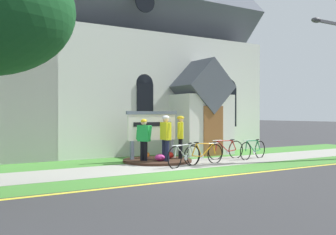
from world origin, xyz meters
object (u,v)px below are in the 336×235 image
(cyclist_in_yellow_jersey, at_px, (144,138))
(cyclist_in_green_jersey, at_px, (181,134))
(church_sign, at_px, (152,128))
(bicycle_red, at_px, (226,150))
(roadside_conifer, at_px, (215,49))
(cyclist_in_blue_jersey, at_px, (166,135))
(bicycle_black, at_px, (204,154))
(bicycle_white, at_px, (253,150))
(bicycle_yellow, at_px, (184,155))

(cyclist_in_yellow_jersey, bearing_deg, cyclist_in_green_jersey, -4.08)
(church_sign, distance_m, bicycle_red, 3.07)
(roadside_conifer, bearing_deg, church_sign, -145.03)
(cyclist_in_green_jersey, bearing_deg, cyclist_in_blue_jersey, -155.78)
(bicycle_black, distance_m, cyclist_in_blue_jersey, 1.49)
(bicycle_black, height_order, roadside_conifer, roadside_conifer)
(bicycle_black, bearing_deg, cyclist_in_blue_jersey, 141.53)
(cyclist_in_blue_jersey, distance_m, roadside_conifer, 9.88)
(bicycle_red, distance_m, roadside_conifer, 8.58)
(cyclist_in_yellow_jersey, bearing_deg, bicycle_white, -13.62)
(cyclist_in_green_jersey, distance_m, roadside_conifer, 9.06)
(bicycle_yellow, height_order, cyclist_in_green_jersey, cyclist_in_green_jersey)
(church_sign, bearing_deg, bicycle_yellow, -86.37)
(bicycle_black, distance_m, cyclist_in_green_jersey, 1.40)
(church_sign, relative_size, bicycle_red, 1.23)
(bicycle_red, relative_size, cyclist_in_green_jersey, 1.01)
(bicycle_white, relative_size, cyclist_in_blue_jersey, 0.98)
(bicycle_black, height_order, cyclist_in_green_jersey, cyclist_in_green_jersey)
(cyclist_in_yellow_jersey, xyz_separation_m, cyclist_in_blue_jersey, (0.60, -0.51, 0.09))
(bicycle_red, bearing_deg, bicycle_black, -153.58)
(church_sign, relative_size, bicycle_white, 1.26)
(bicycle_yellow, height_order, cyclist_in_yellow_jersey, cyclist_in_yellow_jersey)
(bicycle_white, xyz_separation_m, cyclist_in_yellow_jersey, (-4.28, 1.04, 0.55))
(church_sign, relative_size, cyclist_in_blue_jersey, 1.23)
(church_sign, distance_m, cyclist_in_green_jersey, 1.09)
(bicycle_red, bearing_deg, cyclist_in_yellow_jersey, 171.90)
(bicycle_white, relative_size, cyclist_in_yellow_jersey, 1.05)
(bicycle_yellow, relative_size, cyclist_in_yellow_jersey, 1.06)
(cyclist_in_blue_jersey, relative_size, roadside_conifer, 0.20)
(bicycle_black, height_order, cyclist_in_blue_jersey, cyclist_in_blue_jersey)
(bicycle_black, xyz_separation_m, cyclist_in_yellow_jersey, (-1.65, 1.34, 0.55))
(cyclist_in_blue_jersey, relative_size, cyclist_in_green_jersey, 1.01)
(bicycle_black, bearing_deg, church_sign, 119.99)
(cyclist_in_yellow_jersey, bearing_deg, cyclist_in_blue_jersey, -40.21)
(church_sign, xyz_separation_m, cyclist_in_blue_jersey, (-0.00, -0.98, -0.24))
(bicycle_black, relative_size, bicycle_yellow, 1.04)
(church_sign, distance_m, bicycle_black, 2.28)
(bicycle_white, bearing_deg, roadside_conifer, 63.86)
(church_sign, xyz_separation_m, bicycle_white, (3.68, -1.51, -0.88))
(bicycle_yellow, distance_m, cyclist_in_yellow_jersey, 1.76)
(cyclist_in_blue_jersey, xyz_separation_m, roadside_conifer, (6.73, 5.69, 4.46))
(bicycle_red, height_order, bicycle_white, same)
(bicycle_black, bearing_deg, roadside_conifer, 48.95)
(bicycle_black, distance_m, bicycle_white, 2.65)
(bicycle_yellow, bearing_deg, bicycle_white, 7.59)
(bicycle_yellow, xyz_separation_m, cyclist_in_green_jersey, (0.77, 1.40, 0.61))
(bicycle_white, bearing_deg, bicycle_yellow, -172.41)
(bicycle_yellow, relative_size, bicycle_white, 1.01)
(bicycle_black, bearing_deg, bicycle_red, 26.42)
(church_sign, relative_size, cyclist_in_green_jersey, 1.24)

